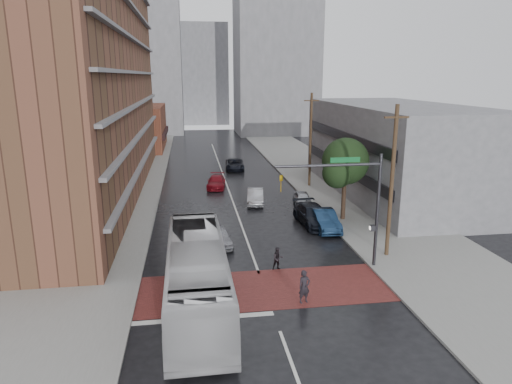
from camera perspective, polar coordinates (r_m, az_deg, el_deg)
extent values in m
plane|color=black|center=(25.89, 1.25, -12.48)|extent=(160.00, 160.00, 0.00)
cube|color=maroon|center=(26.33, 1.06, -11.98)|extent=(14.00, 5.00, 0.02)
cube|color=gray|center=(49.76, -16.88, 0.20)|extent=(9.00, 90.00, 0.15)
cube|color=gray|center=(51.53, 9.28, 1.10)|extent=(9.00, 90.00, 0.15)
cube|color=brown|center=(47.93, -21.38, 16.15)|extent=(10.00, 44.00, 28.00)
cube|color=brown|center=(77.65, -14.41, 7.81)|extent=(8.00, 16.00, 7.00)
cube|color=gray|center=(47.94, 17.02, 5.07)|extent=(11.00, 26.00, 9.00)
cube|color=gray|center=(101.39, -14.64, 16.30)|extent=(18.00, 16.00, 32.00)
cube|color=gray|center=(96.67, 2.48, 18.04)|extent=(16.00, 14.00, 36.00)
cube|color=gray|center=(117.86, -6.65, 14.36)|extent=(12.00, 10.00, 24.00)
cylinder|color=#332319|center=(38.17, 10.91, -0.63)|extent=(0.36, 0.36, 4.00)
sphere|color=black|center=(37.53, 11.12, 3.80)|extent=(3.80, 3.80, 3.80)
sphere|color=black|center=(36.65, 10.14, 2.32)|extent=(2.40, 2.40, 2.40)
sphere|color=black|center=(38.65, 11.81, 3.15)|extent=(2.60, 2.60, 2.60)
cylinder|color=#2D2D33|center=(28.81, 14.92, -2.46)|extent=(0.20, 0.20, 7.20)
cylinder|color=#2D2D33|center=(27.00, 9.06, 3.31)|extent=(6.40, 0.16, 0.16)
imported|color=gold|center=(26.52, 3.19, 1.05)|extent=(0.20, 0.16, 1.00)
cube|color=#0C5926|center=(27.26, 11.10, 3.96)|extent=(1.80, 0.05, 0.30)
cube|color=#2D2D33|center=(29.01, 14.34, -4.38)|extent=(0.30, 0.30, 0.35)
cylinder|color=#473321|center=(30.38, 16.60, 1.02)|extent=(0.26, 0.26, 10.00)
cube|color=#473321|center=(29.75, 17.17, 8.92)|extent=(1.60, 0.12, 0.12)
cylinder|color=#473321|center=(48.94, 6.83, 6.37)|extent=(0.26, 0.26, 10.00)
cube|color=#473321|center=(48.54, 6.97, 11.28)|extent=(1.60, 0.12, 0.12)
imported|color=#BABABC|center=(23.93, -7.37, -10.26)|extent=(3.08, 12.71, 3.53)
imported|color=black|center=(24.62, 6.06, -11.70)|extent=(0.75, 0.60, 1.82)
imported|color=black|center=(28.48, 2.75, -8.32)|extent=(0.77, 0.64, 1.44)
imported|color=#94959B|center=(32.49, -4.67, -5.56)|extent=(2.02, 4.01, 1.31)
imported|color=#A9ABB1|center=(42.82, -0.08, -0.54)|extent=(2.09, 4.43, 1.40)
imported|color=maroon|center=(49.11, -5.00, 1.28)|extent=(2.40, 4.69, 1.30)
imported|color=black|center=(58.54, -2.67, 3.47)|extent=(2.59, 5.09, 1.38)
imported|color=#142A47|center=(36.02, 8.53, -3.46)|extent=(1.71, 4.73, 1.55)
imported|color=black|center=(37.04, 7.16, -2.90)|extent=(2.59, 5.57, 1.58)
imported|color=#A7A9AE|center=(42.50, 5.84, -0.84)|extent=(1.78, 3.77, 1.25)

